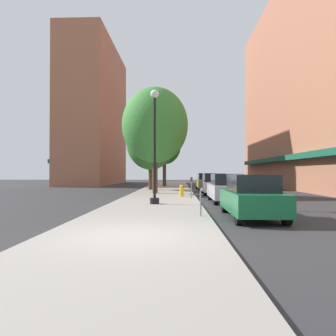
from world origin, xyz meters
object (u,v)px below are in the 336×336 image
lamppost (155,144)px  tree_far (155,125)px  tree_mid (151,142)px  car_green (251,197)px  tree_near (164,146)px  car_yellow (206,182)px  parking_meter_near (191,185)px  car_white (213,184)px  parking_meter_far (201,194)px  fire_hydrant (182,191)px  car_silver (226,188)px

lamppost → tree_far: size_ratio=0.72×
tree_mid → car_green: 18.21m
tree_near → car_yellow: 7.77m
lamppost → parking_meter_near: (2.05, 3.64, -2.25)m
car_white → parking_meter_far: bearing=-99.8°
fire_hydrant → tree_mid: bearing=108.9°
tree_mid → parking_meter_near: bearing=-69.9°
tree_mid → fire_hydrant: bearing=-71.1°
parking_meter_far → car_silver: size_ratio=0.30×
parking_meter_far → car_white: (1.95, 13.06, -0.14)m
lamppost → car_green: 6.16m
fire_hydrant → car_silver: bearing=-44.9°
tree_near → car_yellow: tree_near is taller
parking_meter_near → tree_near: (-2.46, 16.55, 3.92)m
fire_hydrant → car_white: 4.67m
parking_meter_near → parking_meter_far: same height
tree_far → parking_meter_near: bearing=-58.6°
car_yellow → car_silver: bearing=-89.2°
parking_meter_far → car_green: 1.99m
tree_near → tree_far: tree_far is taller
car_green → lamppost: bearing=135.6°
lamppost → tree_near: tree_near is taller
parking_meter_near → tree_far: size_ratio=0.16×
car_green → car_yellow: (0.00, 19.26, 0.00)m
fire_hydrant → tree_mid: 9.58m
parking_meter_near → car_white: 5.39m
tree_near → car_yellow: bearing=-48.3°
tree_far → car_yellow: 9.75m
parking_meter_far → tree_mid: 18.07m
parking_meter_near → car_yellow: (1.95, 11.60, -0.14)m
parking_meter_near → tree_mid: bearing=110.1°
parking_meter_near → car_green: bearing=-75.7°
parking_meter_near → car_green: size_ratio=0.30×
car_silver → car_green: bearing=-91.9°
lamppost → car_yellow: size_ratio=1.37×
parking_meter_near → tree_far: (-2.63, 4.31, 4.44)m
parking_meter_far → car_white: 13.20m
lamppost → parking_meter_near: size_ratio=4.50×
tree_far → car_green: (4.58, -11.97, -4.58)m
lamppost → car_white: lamppost is taller
tree_mid → tree_near: bearing=82.4°
tree_far → car_silver: bearing=-51.4°
car_white → car_yellow: same height
car_white → tree_far: bearing=-172.5°
parking_meter_near → tree_far: tree_far is taller
parking_meter_near → tree_mid: (-3.42, 9.33, 3.64)m
fire_hydrant → tree_far: size_ratio=0.10×
tree_near → car_green: tree_near is taller
tree_far → car_silver: 8.65m
fire_hydrant → car_green: car_green is taller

